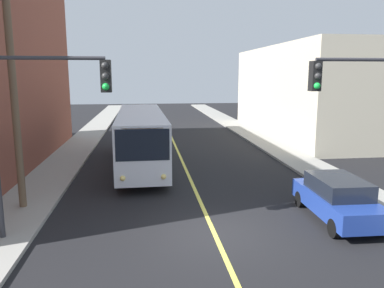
{
  "coord_description": "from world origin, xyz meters",
  "views": [
    {
      "loc": [
        -2.27,
        -11.83,
        5.33
      ],
      "look_at": [
        0.0,
        6.18,
        2.0
      ],
      "focal_mm": 35.16,
      "sensor_mm": 36.0,
      "label": 1
    }
  ],
  "objects_px": {
    "utility_pole_near": "(11,65)",
    "traffic_signal_left_corner": "(43,109)",
    "city_bus": "(141,136)",
    "traffic_signal_right_corner": "(367,105)",
    "parked_car_blue": "(337,198)"
  },
  "relations": [
    {
      "from": "traffic_signal_left_corner",
      "to": "parked_car_blue",
      "type": "bearing_deg",
      "value": 2.32
    },
    {
      "from": "traffic_signal_left_corner",
      "to": "traffic_signal_right_corner",
      "type": "distance_m",
      "value": 10.82
    },
    {
      "from": "utility_pole_near",
      "to": "traffic_signal_left_corner",
      "type": "bearing_deg",
      "value": -59.0
    },
    {
      "from": "traffic_signal_left_corner",
      "to": "traffic_signal_right_corner",
      "type": "xyz_separation_m",
      "value": [
        10.82,
        0.06,
        0.0
      ]
    },
    {
      "from": "city_bus",
      "to": "traffic_signal_right_corner",
      "type": "bearing_deg",
      "value": -51.34
    },
    {
      "from": "parked_car_blue",
      "to": "traffic_signal_right_corner",
      "type": "relative_size",
      "value": 0.74
    },
    {
      "from": "parked_car_blue",
      "to": "traffic_signal_right_corner",
      "type": "distance_m",
      "value": 3.54
    },
    {
      "from": "parked_car_blue",
      "to": "city_bus",
      "type": "bearing_deg",
      "value": 127.22
    },
    {
      "from": "city_bus",
      "to": "parked_car_blue",
      "type": "xyz_separation_m",
      "value": [
        7.26,
        -9.56,
        -0.98
      ]
    },
    {
      "from": "city_bus",
      "to": "utility_pole_near",
      "type": "distance_m",
      "value": 9.26
    },
    {
      "from": "city_bus",
      "to": "parked_car_blue",
      "type": "height_order",
      "value": "city_bus"
    },
    {
      "from": "parked_car_blue",
      "to": "traffic_signal_left_corner",
      "type": "relative_size",
      "value": 0.74
    },
    {
      "from": "utility_pole_near",
      "to": "traffic_signal_left_corner",
      "type": "xyz_separation_m",
      "value": [
        1.79,
        -2.98,
        -1.39
      ]
    },
    {
      "from": "city_bus",
      "to": "traffic_signal_left_corner",
      "type": "height_order",
      "value": "traffic_signal_left_corner"
    },
    {
      "from": "city_bus",
      "to": "utility_pole_near",
      "type": "xyz_separation_m",
      "value": [
        -4.68,
        -6.99,
        3.87
      ]
    }
  ]
}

